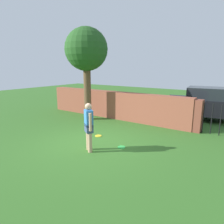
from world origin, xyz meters
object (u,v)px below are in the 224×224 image
(frisbee_green, at_px, (121,147))
(person, at_px, (89,125))
(tree, at_px, (86,51))
(car, at_px, (207,104))
(frisbee_yellow, at_px, (98,136))

(frisbee_green, bearing_deg, person, -130.46)
(person, bearing_deg, tree, 166.54)
(person, relative_size, car, 0.37)
(tree, bearing_deg, person, -48.07)
(person, height_order, frisbee_green, person)
(person, bearing_deg, car, 104.66)
(tree, bearing_deg, car, 33.46)
(person, xyz_separation_m, car, (2.41, 6.63, -0.04))
(tree, height_order, person, tree)
(tree, height_order, car, tree)
(car, relative_size, frisbee_green, 16.25)
(tree, bearing_deg, frisbee_green, -32.84)
(frisbee_green, distance_m, frisbee_yellow, 1.49)
(tree, distance_m, car, 6.83)
(tree, relative_size, frisbee_green, 17.40)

